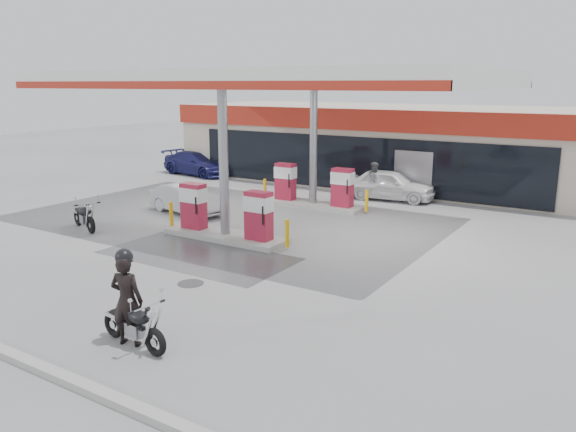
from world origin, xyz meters
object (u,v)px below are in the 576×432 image
object	(u,v)px
biker_main	(127,300)
parked_car_left	(198,163)
pump_island_far	(313,191)
hatchback_silver	(187,199)
pump_island_near	(225,218)
parked_motorcycle	(84,217)
main_motorcycle	(135,326)
attendant	(375,181)
sedan_white	(390,185)

from	to	relation	value
biker_main	parked_car_left	distance (m)	21.88
biker_main	pump_island_far	bearing A→B (deg)	-91.62
pump_island_far	hatchback_silver	distance (m)	5.33
pump_island_near	parked_motorcycle	xyz separation A→B (m)	(-5.04, -1.79, -0.24)
main_motorcycle	parked_motorcycle	distance (m)	10.23
parked_motorcycle	parked_car_left	xyz separation A→B (m)	(-4.96, 11.79, 0.21)
main_motorcycle	pump_island_far	bearing A→B (deg)	110.98
main_motorcycle	hatchback_silver	bearing A→B (deg)	133.45
parked_motorcycle	attendant	bearing A→B (deg)	77.90
pump_island_far	attendant	world-z (taller)	pump_island_far
pump_island_far	parked_car_left	bearing A→B (deg)	158.20
biker_main	parked_car_left	world-z (taller)	biker_main
pump_island_far	biker_main	size ratio (longest dim) A/B	2.71
main_motorcycle	hatchback_silver	world-z (taller)	hatchback_silver
pump_island_far	biker_main	bearing A→B (deg)	-75.87
sedan_white	parked_car_left	world-z (taller)	sedan_white
pump_island_far	parked_motorcycle	world-z (taller)	pump_island_far
biker_main	hatchback_silver	distance (m)	11.89
main_motorcycle	parked_car_left	world-z (taller)	parked_car_left
parked_motorcycle	pump_island_far	bearing A→B (deg)	77.16
pump_island_near	sedan_white	distance (m)	9.45
main_motorcycle	attendant	world-z (taller)	attendant
main_motorcycle	biker_main	bearing A→B (deg)	-178.90
biker_main	parked_car_left	bearing A→B (deg)	-68.13
pump_island_near	sedan_white	bearing A→B (deg)	76.69
pump_island_far	sedan_white	size ratio (longest dim) A/B	1.26
pump_island_near	biker_main	distance (m)	8.07
main_motorcycle	attendant	size ratio (longest dim) A/B	1.12
sedan_white	parked_car_left	xyz separation A→B (m)	(-12.18, 0.80, -0.02)
biker_main	parked_car_left	xyz separation A→B (m)	(-13.36, 17.33, -0.27)
parked_motorcycle	hatchback_silver	distance (m)	4.20
sedan_white	parked_car_left	bearing A→B (deg)	80.10
biker_main	main_motorcycle	bearing A→B (deg)	159.26
pump_island_near	pump_island_far	xyz separation A→B (m)	(0.00, 6.00, 0.00)
sedan_white	attendant	xyz separation A→B (m)	(-0.56, -0.40, 0.17)
biker_main	hatchback_silver	world-z (taller)	biker_main
parked_motorcycle	sedan_white	size ratio (longest dim) A/B	0.48
parked_motorcycle	sedan_white	xyz separation A→B (m)	(7.22, 10.99, 0.23)
pump_island_near	parked_car_left	size ratio (longest dim) A/B	1.11
pump_island_far	parked_motorcycle	xyz separation A→B (m)	(-5.04, -7.79, -0.24)
pump_island_near	hatchback_silver	xyz separation A→B (m)	(-3.74, 2.20, -0.12)
pump_island_near	attendant	xyz separation A→B (m)	(1.62, 8.80, 0.15)
hatchback_silver	main_motorcycle	bearing A→B (deg)	-132.74
attendant	parked_car_left	xyz separation A→B (m)	(-11.62, 1.20, -0.19)
pump_island_near	pump_island_far	distance (m)	6.00
parked_car_left	biker_main	bearing A→B (deg)	-134.77
sedan_white	attendant	distance (m)	0.71
biker_main	parked_motorcycle	distance (m)	10.07
parked_motorcycle	attendant	world-z (taller)	attendant
biker_main	sedan_white	xyz separation A→B (m)	(-1.18, 16.53, -0.25)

